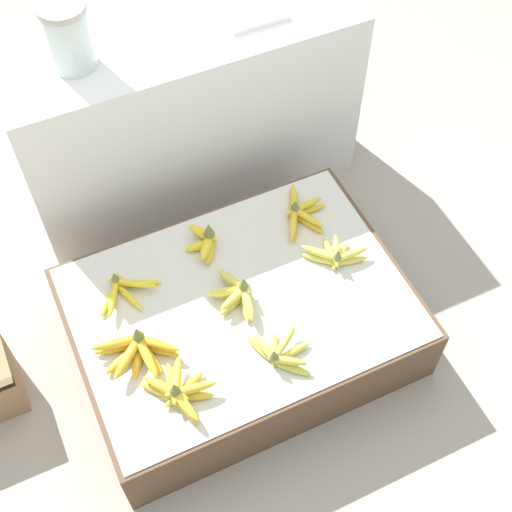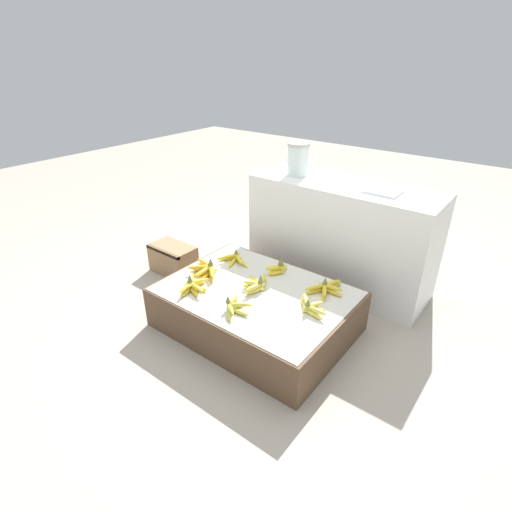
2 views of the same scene
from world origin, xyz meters
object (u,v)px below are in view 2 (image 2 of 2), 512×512
(banana_bunch_back_midleft, at_px, (279,268))
(foam_tray_white, at_px, (383,191))
(banana_bunch_front_midleft, at_px, (234,306))
(banana_bunch_middle_left, at_px, (206,270))
(wooden_crate, at_px, (173,259))
(glass_jar, at_px, (298,159))
(banana_bunch_front_left, at_px, (192,285))
(banana_bunch_back_left, at_px, (234,259))
(banana_bunch_back_midright, at_px, (326,288))
(banana_bunch_middle_midright, at_px, (311,307))
(banana_bunch_middle_midleft, at_px, (257,284))

(banana_bunch_back_midleft, height_order, foam_tray_white, foam_tray_white)
(banana_bunch_front_midleft, relative_size, banana_bunch_middle_left, 0.86)
(wooden_crate, height_order, banana_bunch_middle_left, banana_bunch_middle_left)
(wooden_crate, relative_size, banana_bunch_front_midleft, 1.57)
(wooden_crate, distance_m, glass_jar, 1.16)
(glass_jar, bearing_deg, banana_bunch_front_left, -94.54)
(banana_bunch_front_left, height_order, banana_bunch_middle_left, banana_bunch_middle_left)
(banana_bunch_back_left, xyz_separation_m, glass_jar, (0.11, 0.55, 0.56))
(banana_bunch_back_midright, bearing_deg, banana_bunch_middle_left, -158.85)
(banana_bunch_front_midleft, distance_m, banana_bunch_middle_midright, 0.41)
(wooden_crate, relative_size, banana_bunch_middle_midright, 1.61)
(wooden_crate, distance_m, banana_bunch_middle_midleft, 0.92)
(wooden_crate, height_order, banana_bunch_back_midright, banana_bunch_back_midright)
(banana_bunch_middle_left, height_order, foam_tray_white, foam_tray_white)
(banana_bunch_front_midleft, bearing_deg, glass_jar, 104.25)
(banana_bunch_front_midleft, bearing_deg, banana_bunch_back_midleft, 95.17)
(banana_bunch_front_left, height_order, banana_bunch_front_midleft, banana_bunch_front_left)
(banana_bunch_front_left, distance_m, banana_bunch_back_left, 0.41)
(banana_bunch_middle_midleft, height_order, foam_tray_white, foam_tray_white)
(banana_bunch_front_left, xyz_separation_m, foam_tray_white, (0.68, 0.96, 0.45))
(wooden_crate, relative_size, banana_bunch_back_left, 1.45)
(banana_bunch_front_midleft, bearing_deg, banana_bunch_front_left, 178.49)
(banana_bunch_back_midleft, distance_m, foam_tray_white, 0.78)
(wooden_crate, xyz_separation_m, banana_bunch_back_left, (0.57, 0.03, 0.17))
(banana_bunch_back_midleft, height_order, glass_jar, glass_jar)
(banana_bunch_middle_midright, bearing_deg, banana_bunch_back_midright, 97.56)
(glass_jar, bearing_deg, wooden_crate, -139.28)
(banana_bunch_middle_left, relative_size, banana_bunch_middle_midright, 1.19)
(banana_bunch_front_midleft, xyz_separation_m, banana_bunch_back_midright, (0.30, 0.45, 0.00))
(wooden_crate, height_order, banana_bunch_back_left, banana_bunch_back_left)
(banana_bunch_front_midleft, bearing_deg, banana_bunch_back_left, 130.34)
(banana_bunch_front_left, relative_size, banana_bunch_middle_midright, 1.07)
(banana_bunch_middle_left, height_order, banana_bunch_back_midleft, banana_bunch_back_midleft)
(banana_bunch_back_left, distance_m, banana_bunch_back_midright, 0.65)
(foam_tray_white, bearing_deg, banana_bunch_front_midleft, -110.24)
(banana_bunch_back_midright, relative_size, foam_tray_white, 1.16)
(foam_tray_white, bearing_deg, banana_bunch_middle_midright, -92.54)
(banana_bunch_middle_midleft, height_order, banana_bunch_middle_midright, banana_bunch_middle_midleft)
(banana_bunch_middle_midright, xyz_separation_m, banana_bunch_back_midleft, (-0.37, 0.23, 0.01))
(banana_bunch_back_midright, height_order, glass_jar, glass_jar)
(banana_bunch_front_left, bearing_deg, banana_bunch_back_left, 94.18)
(banana_bunch_back_left, bearing_deg, foam_tray_white, 38.11)
(banana_bunch_middle_left, bearing_deg, banana_bunch_back_midright, 21.15)
(banana_bunch_front_left, xyz_separation_m, banana_bunch_middle_midleft, (0.29, 0.23, 0.00))
(banana_bunch_front_left, distance_m, banana_bunch_front_midleft, 0.32)
(glass_jar, height_order, foam_tray_white, glass_jar)
(wooden_crate, height_order, banana_bunch_front_left, banana_bunch_front_left)
(banana_bunch_middle_left, distance_m, banana_bunch_back_midright, 0.73)
(banana_bunch_front_midleft, distance_m, banana_bunch_back_left, 0.54)
(banana_bunch_middle_left, bearing_deg, wooden_crate, 160.17)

